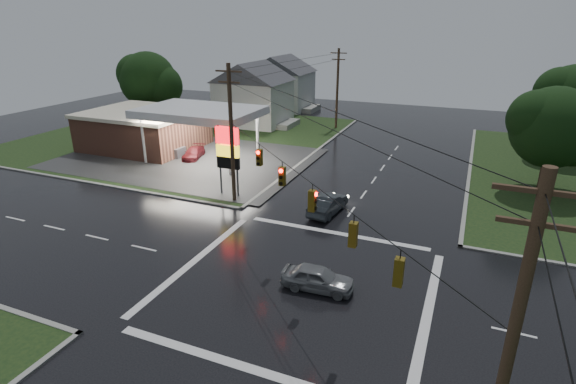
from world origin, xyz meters
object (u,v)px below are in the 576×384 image
at_px(utility_pole_nw, 231,133).
at_px(tree_nw_behind, 149,80).
at_px(utility_pole_n, 337,88).
at_px(tree_ne_near, 555,128).
at_px(house_near, 254,93).
at_px(car_north, 328,204).
at_px(utility_pole_se, 508,358).
at_px(pylon_sign, 228,150).
at_px(tree_ne_far, 574,100).
at_px(house_far, 281,82).
at_px(car_crossing, 318,278).
at_px(gas_station, 152,128).
at_px(car_pump, 194,153).

height_order(utility_pole_nw, tree_nw_behind, utility_pole_nw).
xyz_separation_m(utility_pole_nw, utility_pole_n, (0.00, 28.50, -0.25)).
height_order(tree_nw_behind, tree_ne_near, tree_nw_behind).
bearing_deg(house_near, car_north, -53.27).
relative_size(utility_pole_se, tree_ne_near, 1.22).
bearing_deg(tree_nw_behind, pylon_sign, -39.87).
bearing_deg(utility_pole_nw, utility_pole_n, 90.00).
distance_m(tree_ne_far, car_north, 30.87).
height_order(utility_pole_nw, utility_pole_n, utility_pole_nw).
distance_m(pylon_sign, utility_pole_nw, 2.22).
bearing_deg(tree_ne_near, house_near, 158.24).
height_order(house_far, car_crossing, house_far).
relative_size(tree_ne_near, tree_ne_far, 0.92).
bearing_deg(utility_pole_se, house_far, 118.68).
bearing_deg(gas_station, tree_ne_near, 3.30).
relative_size(gas_station, car_crossing, 6.48).
relative_size(utility_pole_nw, utility_pole_n, 1.05).
bearing_deg(pylon_sign, house_near, 112.28).
xyz_separation_m(utility_pole_n, car_pump, (-9.94, -19.53, -4.88)).
height_order(utility_pole_se, house_far, utility_pole_se).
relative_size(house_far, tree_ne_near, 1.23).
height_order(utility_pole_nw, tree_ne_far, utility_pole_nw).
bearing_deg(utility_pole_n, house_near, -170.09).
relative_size(house_near, car_crossing, 2.73).
xyz_separation_m(tree_ne_far, car_pump, (-36.59, -15.52, -5.59)).
bearing_deg(tree_ne_near, pylon_sign, -154.99).
distance_m(tree_ne_far, car_crossing, 38.09).
relative_size(house_near, car_pump, 2.73).
height_order(pylon_sign, car_crossing, pylon_sign).
distance_m(house_far, car_crossing, 53.46).
relative_size(gas_station, utility_pole_nw, 2.38).
distance_m(utility_pole_nw, utility_pole_se, 26.87).
height_order(utility_pole_se, utility_pole_n, utility_pole_se).
xyz_separation_m(gas_station, utility_pole_nw, (16.18, -10.20, 3.17)).
bearing_deg(house_far, tree_ne_far, -19.71).
height_order(gas_station, house_far, house_far).
distance_m(utility_pole_nw, car_pump, 14.34).
bearing_deg(utility_pole_n, car_north, -74.24).
bearing_deg(tree_nw_behind, utility_pole_n, 18.21).
bearing_deg(house_near, tree_ne_far, -3.01).
relative_size(utility_pole_nw, utility_pole_se, 1.00).
relative_size(utility_pole_se, car_pump, 2.71).
relative_size(pylon_sign, tree_ne_far, 0.61).
bearing_deg(gas_station, utility_pole_n, 48.53).
distance_m(gas_station, house_near, 17.07).
xyz_separation_m(utility_pole_n, house_near, (-11.45, -2.00, -1.06)).
relative_size(utility_pole_n, tree_ne_far, 1.07).
height_order(tree_ne_far, car_north, tree_ne_far).
relative_size(utility_pole_nw, house_far, 1.00).
relative_size(gas_station, pylon_sign, 4.37).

